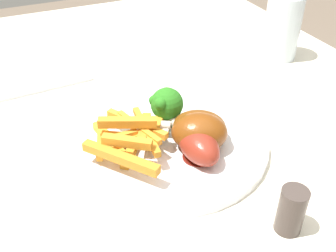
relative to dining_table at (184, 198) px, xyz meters
name	(u,v)px	position (x,y,z in m)	size (l,w,h in m)	color
dining_table	(184,198)	(0.00, 0.00, 0.00)	(1.28, 0.86, 0.75)	silver
dinner_plate	(168,141)	(0.02, 0.02, 0.10)	(0.28, 0.28, 0.01)	white
broccoli_floret_front	(165,104)	(0.05, 0.01, 0.14)	(0.05, 0.05, 0.06)	#82AF5E
carrot_fries_pile	(129,137)	(0.02, 0.08, 0.13)	(0.15, 0.13, 0.05)	orange
chicken_drumstick_near	(196,127)	(0.00, -0.02, 0.13)	(0.09, 0.12, 0.04)	#4F230A
chicken_drumstick_far	(197,133)	(-0.01, -0.01, 0.13)	(0.09, 0.13, 0.05)	#512109
chicken_drumstick_extra	(195,143)	(-0.03, 0.00, 0.13)	(0.13, 0.05, 0.04)	#5F1810
fork	(39,90)	(0.24, 0.16, 0.10)	(0.19, 0.01, 0.01)	silver
water_glass	(282,27)	(0.19, -0.30, 0.16)	(0.07, 0.07, 0.12)	silver
pepper_shaker	(291,211)	(-0.17, -0.04, 0.12)	(0.03, 0.03, 0.06)	#423833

